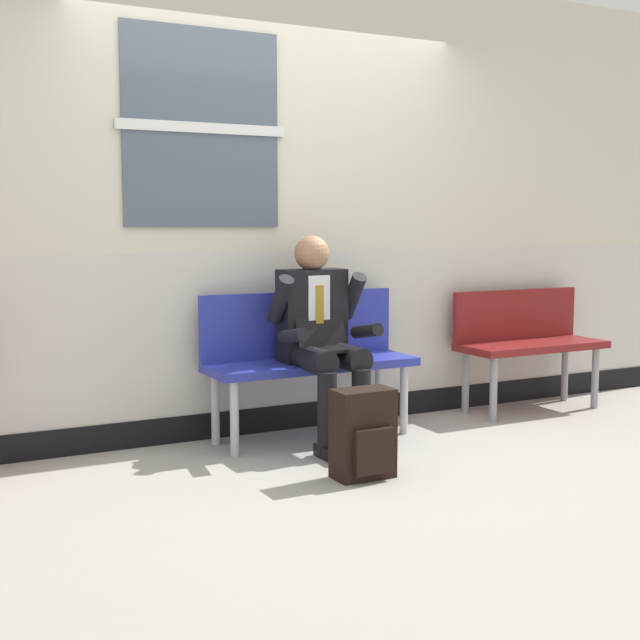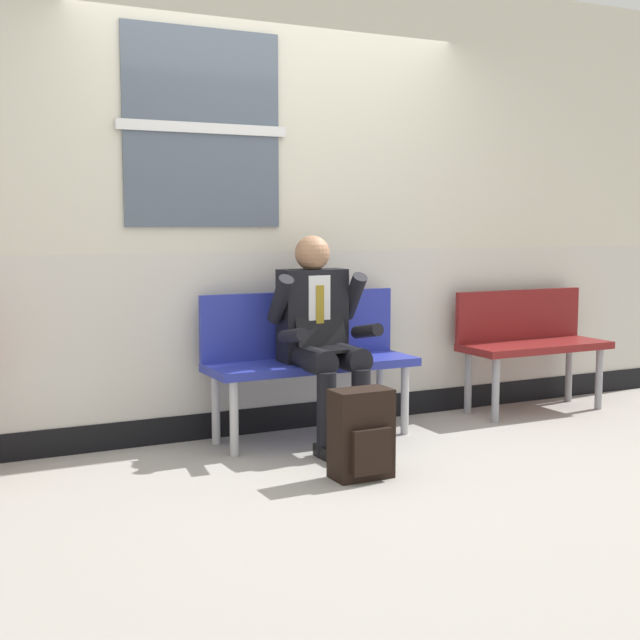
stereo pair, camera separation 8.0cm
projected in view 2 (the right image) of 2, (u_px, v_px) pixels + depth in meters
The scene contains 6 objects.
ground_plane at pixel (328, 457), 4.84m from camera, with size 18.00×18.00×0.00m, color #9E9991.
station_wall at pixel (272, 202), 5.35m from camera, with size 6.55×0.16×2.88m.
bench_with_person at pixel (307, 352), 5.25m from camera, with size 1.29×0.42×0.88m.
bench_empty at pixel (529, 338), 6.01m from camera, with size 1.06×0.42×0.83m.
person_seated at pixel (322, 334), 5.06m from camera, with size 0.57×0.70×1.23m.
backpack at pixel (362, 435), 4.42m from camera, with size 0.31×0.22×0.46m.
Camera 2 is at (-2.16, -4.20, 1.31)m, focal length 48.50 mm.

